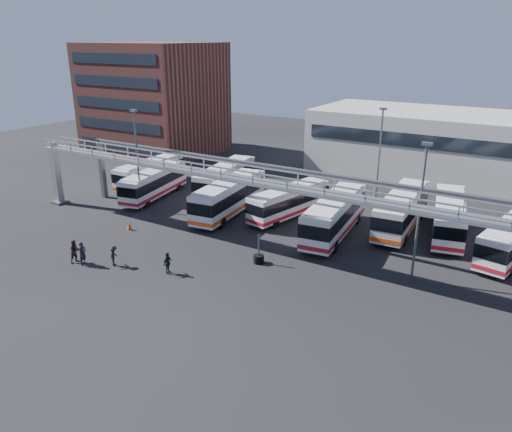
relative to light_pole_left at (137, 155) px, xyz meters
The scene contains 22 objects.
ground 18.78m from the light_pole_left, 26.57° to the right, with size 140.00×140.00×0.00m, color black.
gantry 16.14m from the light_pole_left, ahead, with size 51.40×5.15×7.10m.
apartment_building 28.52m from the light_pole_left, 129.29° to the left, with size 18.00×15.00×16.00m, color brown.
warehouse 41.07m from the light_pole_left, 46.97° to the left, with size 42.00×14.00×8.00m, color #9E9E99.
light_pole_left is the anchor object (origin of this frame).
light_pole_mid 28.02m from the light_pole_left, ahead, with size 0.70×0.35×10.21m.
light_pole_back 24.41m from the light_pole_left, 34.99° to the left, with size 0.70×0.35×10.21m.
bus_0 9.73m from the light_pole_left, 127.36° to the left, with size 2.65×10.06×3.03m.
bus_1 5.80m from the light_pole_left, 113.75° to the left, with size 4.35×10.61×3.14m.
bus_2 10.78m from the light_pole_left, 65.47° to the left, with size 4.38×11.37×3.37m.
bus_3 9.99m from the light_pole_left, 23.54° to the left, with size 3.99×11.67×3.47m.
bus_4 15.73m from the light_pole_left, 23.78° to the left, with size 4.26×10.24×3.03m.
bus_5 20.38m from the light_pole_left, 11.73° to the left, with size 3.98×11.81×3.52m.
bus_6 26.03m from the light_pole_left, 19.81° to the left, with size 3.39×11.64×3.49m.
bus_7 30.05m from the light_pole_left, 18.53° to the left, with size 4.77×11.33×3.35m.
pedestrian_a 14.05m from the light_pole_left, 65.49° to the right, with size 0.70×0.46×1.93m, color black.
pedestrian_b 13.76m from the light_pole_left, 68.98° to the right, with size 0.92×0.71×1.88m, color #241E2A.
pedestrian_c 14.16m from the light_pole_left, 54.82° to the right, with size 1.07×0.62×1.66m, color black.
pedestrian_d 16.28m from the light_pole_left, 38.65° to the right, with size 1.01×0.42×1.72m, color black.
cone_left 12.00m from the light_pole_left, 76.31° to the right, with size 0.46×0.46×0.73m, color #D2430B.
cone_right 7.78m from the light_pole_left, 57.07° to the right, with size 0.48×0.48×0.76m, color #D2430B.
tire_stack 18.33m from the light_pole_left, 14.85° to the right, with size 0.84×0.84×2.39m.
Camera 1 is at (19.68, -26.97, 16.89)m, focal length 35.00 mm.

